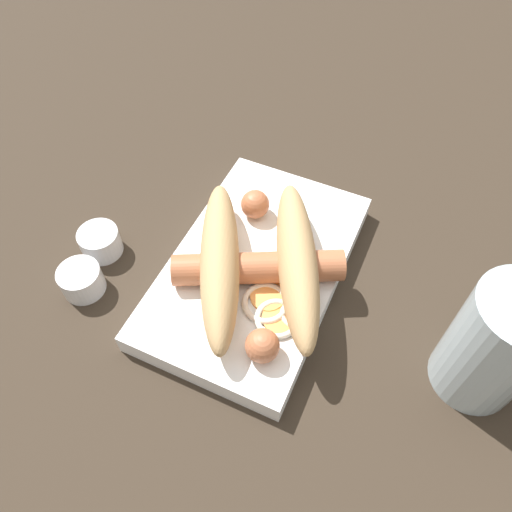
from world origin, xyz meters
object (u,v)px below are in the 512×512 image
object	(u,v)px
condiment_cup_near	(101,243)
drink_glass	(495,346)
food_tray	(256,269)
condiment_cup_far	(82,281)
sausage	(258,268)
bread_roll	(259,261)

from	to	relation	value
condiment_cup_near	drink_glass	distance (m)	0.38
food_tray	condiment_cup_far	distance (m)	0.17
sausage	condiment_cup_near	distance (m)	0.17
sausage	condiment_cup_near	xyz separation A→B (m)	(0.02, -0.17, -0.03)
bread_roll	condiment_cup_far	distance (m)	0.18
condiment_cup_near	condiment_cup_far	xyz separation A→B (m)	(0.05, 0.01, 0.00)
food_tray	bread_roll	xyz separation A→B (m)	(0.01, 0.01, 0.04)
condiment_cup_far	bread_roll	bearing A→B (deg)	113.96
sausage	drink_glass	world-z (taller)	drink_glass
food_tray	sausage	world-z (taller)	sausage
food_tray	bread_roll	distance (m)	0.04
bread_roll	drink_glass	xyz separation A→B (m)	(0.01, 0.21, 0.01)
food_tray	bread_roll	bearing A→B (deg)	34.19
bread_roll	condiment_cup_far	bearing A→B (deg)	-66.04
food_tray	sausage	bearing A→B (deg)	31.66
bread_roll	drink_glass	world-z (taller)	drink_glass
sausage	drink_glass	distance (m)	0.21
food_tray	drink_glass	distance (m)	0.22
bread_roll	drink_glass	bearing A→B (deg)	88.52
food_tray	bread_roll	size ratio (longest dim) A/B	1.17
food_tray	condiment_cup_near	world-z (taller)	condiment_cup_near
condiment_cup_near	condiment_cup_far	size ratio (longest dim) A/B	1.00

